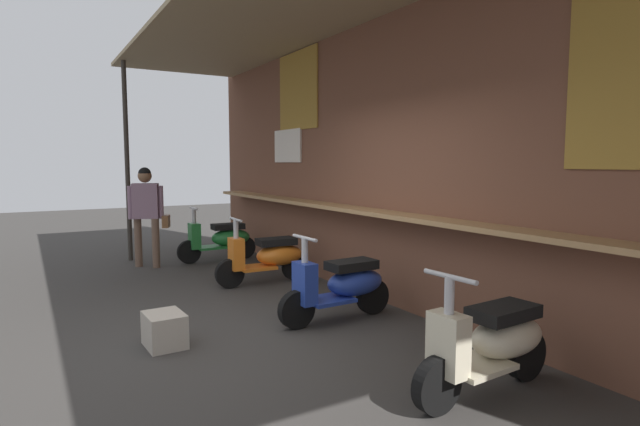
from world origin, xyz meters
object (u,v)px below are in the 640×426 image
object	(u,v)px
scooter_green	(222,239)
shopper_browsing	(147,207)
scooter_blue	(343,285)
scooter_cream	(493,342)
merchandise_crate	(165,330)
scooter_orange	(269,257)

from	to	relation	value
scooter_green	shopper_browsing	world-z (taller)	shopper_browsing
shopper_browsing	scooter_blue	bearing A→B (deg)	-140.81
scooter_green	shopper_browsing	distance (m)	1.39
scooter_blue	scooter_cream	bearing A→B (deg)	88.24
scooter_cream	scooter_green	bearing A→B (deg)	-93.04
shopper_browsing	scooter_green	bearing A→B (deg)	-71.12
scooter_cream	shopper_browsing	world-z (taller)	shopper_browsing
scooter_blue	shopper_browsing	size ratio (longest dim) A/B	0.85
scooter_blue	shopper_browsing	distance (m)	4.24
merchandise_crate	scooter_orange	bearing A→B (deg)	133.27
merchandise_crate	scooter_blue	bearing A→B (deg)	85.07
scooter_cream	shopper_browsing	xyz separation A→B (m)	(-6.07, -1.25, 0.62)
scooter_green	scooter_blue	distance (m)	3.94
shopper_browsing	merchandise_crate	world-z (taller)	shopper_browsing
scooter_orange	scooter_green	bearing A→B (deg)	-87.40
scooter_blue	shopper_browsing	world-z (taller)	shopper_browsing
scooter_blue	merchandise_crate	bearing A→B (deg)	-6.69
scooter_green	scooter_blue	world-z (taller)	same
scooter_green	scooter_blue	bearing A→B (deg)	91.74
merchandise_crate	shopper_browsing	bearing A→B (deg)	170.45
scooter_green	scooter_cream	xyz separation A→B (m)	(6.00, -0.00, 0.00)
scooter_green	shopper_browsing	size ratio (longest dim) A/B	0.85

